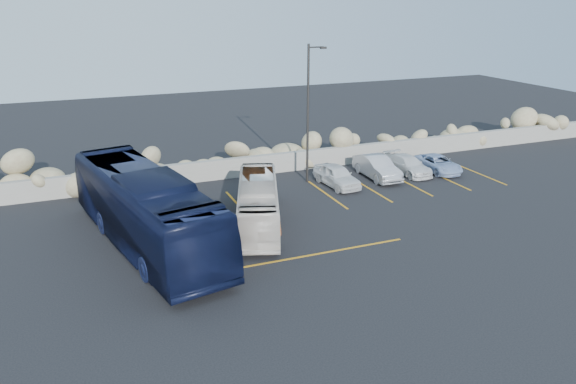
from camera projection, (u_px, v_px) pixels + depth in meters
name	position (u px, v px, depth m)	size (l,w,h in m)	color
ground	(343.00, 252.00, 24.29)	(90.00, 90.00, 0.00)	black
seawall	(254.00, 165.00, 34.59)	(60.00, 0.40, 1.20)	gray
riprap_pile	(247.00, 150.00, 35.41)	(54.00, 2.80, 2.60)	#9E8A67
parking_lines	(372.00, 198.00, 30.81)	(18.16, 9.36, 0.01)	orange
lamppost	(309.00, 110.00, 32.10)	(1.14, 0.18, 8.00)	#2A2725
vintage_bus	(258.00, 203.00, 26.81)	(1.84, 7.87, 2.19)	silver
tour_coach	(146.00, 209.00, 24.40)	(2.87, 12.26, 3.42)	black
car_a	(337.00, 176.00, 32.57)	(1.47, 3.65, 1.24)	silver
car_b	(377.00, 167.00, 34.00)	(1.41, 4.04, 1.33)	#AAAAAF
car_c	(408.00, 165.00, 34.91)	(1.52, 3.75, 1.09)	silver
car_d	(438.00, 164.00, 35.31)	(1.67, 3.62, 1.01)	#98AFD7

